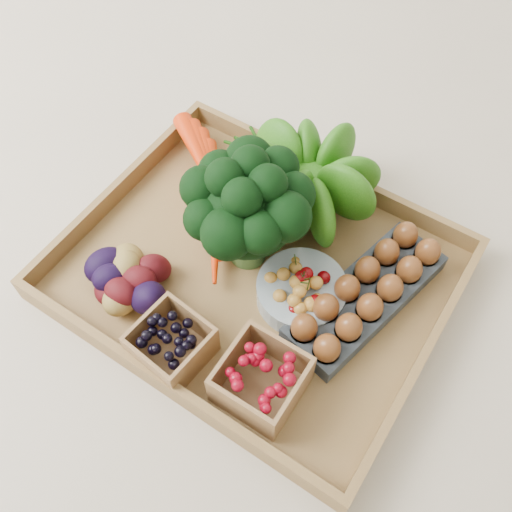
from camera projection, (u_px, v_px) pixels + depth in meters
The scene contains 10 objects.
ground at pixel (256, 277), 0.88m from camera, with size 4.00×4.00×0.00m, color beige.
tray at pixel (256, 275), 0.87m from camera, with size 0.55×0.45×0.01m, color olive.
carrots at pixel (215, 197), 0.91m from camera, with size 0.22×0.16×0.05m, color red, non-canonical shape.
lettuce at pixel (311, 176), 0.87m from camera, with size 0.15×0.15×0.15m, color #19550D.
broccoli at pixel (247, 227), 0.82m from camera, with size 0.19×0.19×0.15m, color black, non-canonical shape.
cherry_bowl at pixel (301, 291), 0.83m from camera, with size 0.13×0.13×0.03m, color #8C9EA5.
egg_carton at pixel (366, 297), 0.82m from camera, with size 0.09×0.26×0.03m, color #363D44.
potatoes at pixel (124, 278), 0.81m from camera, with size 0.14×0.14×0.08m, color #3C090D, non-canonical shape.
punnet_blackberry at pixel (172, 344), 0.77m from camera, with size 0.09×0.09×0.06m, color black.
punnet_raspberry at pixel (261, 380), 0.74m from camera, with size 0.10×0.10×0.07m, color maroon.
Camera 1 is at (0.25, -0.38, 0.76)m, focal length 40.00 mm.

